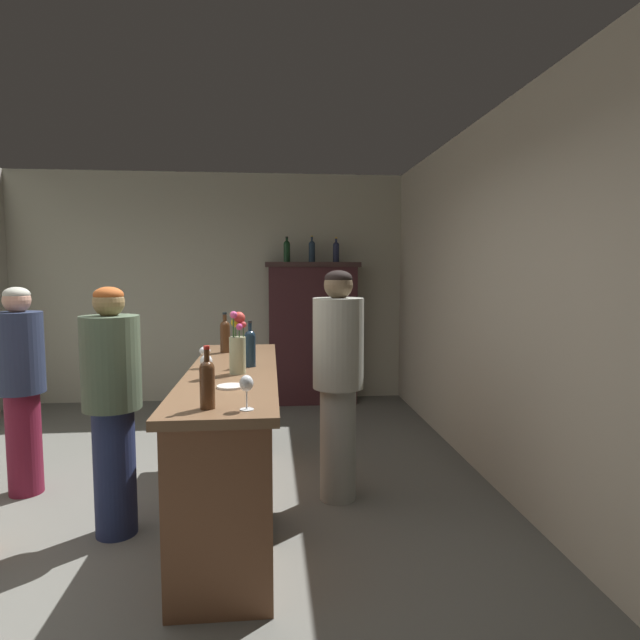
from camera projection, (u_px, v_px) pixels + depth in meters
floor at (152, 539)px, 3.24m from camera, size 9.24×9.24×0.00m
wall_back at (212, 288)px, 6.69m from camera, size 4.98×0.12×2.87m
wall_right at (546, 305)px, 3.34m from camera, size 0.12×7.22×2.87m
bar_counter at (234, 441)px, 3.57m from camera, size 0.59×2.40×0.99m
display_cabinet at (312, 330)px, 6.56m from camera, size 1.16×0.42×1.75m
wine_bottle_malbec at (207, 382)px, 2.51m from camera, size 0.07×0.07×0.30m
wine_bottle_rose at (225, 335)px, 4.25m from camera, size 0.08×0.08×0.33m
wine_bottle_pinot at (250, 346)px, 3.62m from camera, size 0.08×0.08×0.32m
wine_glass_front at (206, 362)px, 3.19m from camera, size 0.07×0.07×0.15m
wine_glass_mid at (246, 385)px, 2.49m from camera, size 0.07×0.07×0.17m
wine_glass_rear at (205, 352)px, 3.58m from camera, size 0.08×0.08×0.15m
flower_arrangement at (238, 345)px, 3.37m from camera, size 0.11×0.12×0.40m
cheese_plate at (231, 386)px, 2.98m from camera, size 0.16×0.16×0.01m
display_bottle_left at (287, 250)px, 6.44m from camera, size 0.08×0.08×0.31m
display_bottle_midleft at (312, 250)px, 6.47m from camera, size 0.08×0.08×0.33m
display_bottle_center at (336, 251)px, 6.49m from camera, size 0.08×0.08×0.31m
patron_tall at (112, 401)px, 3.23m from camera, size 0.35×0.35×1.55m
patron_redhead at (21, 381)px, 3.84m from camera, size 0.33×0.33×1.53m
bartender at (338, 375)px, 3.74m from camera, size 0.36×0.36×1.65m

